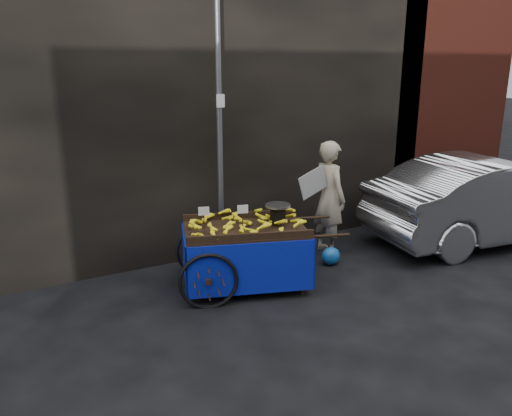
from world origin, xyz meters
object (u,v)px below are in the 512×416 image
banana_cart (242,235)px  vendor (329,198)px  plastic_bag (331,256)px  parked_car (492,199)px

banana_cart → vendor: bearing=33.9°
banana_cart → plastic_bag: bearing=19.9°
plastic_bag → vendor: bearing=59.1°
banana_cart → plastic_bag: size_ratio=8.01×
vendor → plastic_bag: 0.93m
vendor → parked_car: bearing=-109.0°
banana_cart → parked_car: (4.56, -0.36, -0.02)m
vendor → banana_cart: bearing=103.4°
banana_cart → plastic_bag: 1.63m
banana_cart → vendor: (1.79, 0.49, 0.16)m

